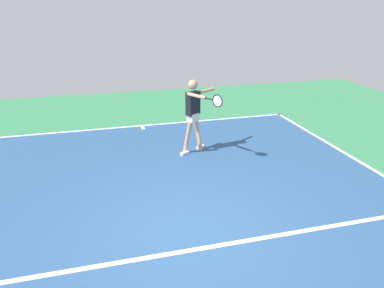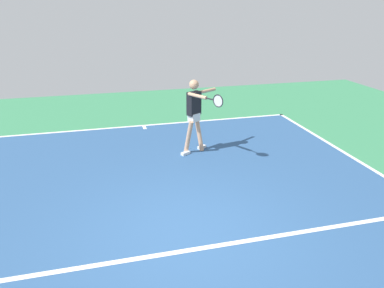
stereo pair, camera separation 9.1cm
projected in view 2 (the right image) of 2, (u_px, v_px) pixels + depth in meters
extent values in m
plane|color=#388456|center=(189.00, 234.00, 6.04)|extent=(20.92, 20.92, 0.00)
cube|color=#2D5484|center=(189.00, 234.00, 6.04)|extent=(9.41, 11.75, 0.00)
cube|color=white|center=(144.00, 125.00, 11.30)|extent=(9.41, 0.10, 0.01)
cube|color=white|center=(195.00, 249.00, 5.67)|extent=(7.05, 0.10, 0.01)
cube|color=white|center=(144.00, 127.00, 11.12)|extent=(0.10, 0.30, 0.01)
cylinder|color=tan|center=(199.00, 134.00, 9.33)|extent=(0.25, 0.33, 0.88)
cube|color=white|center=(202.00, 147.00, 9.54)|extent=(0.26, 0.21, 0.07)
cylinder|color=tan|center=(188.00, 137.00, 9.08)|extent=(0.25, 0.33, 0.88)
cube|color=white|center=(186.00, 153.00, 9.16)|extent=(0.26, 0.21, 0.07)
cube|color=white|center=(194.00, 117.00, 9.03)|extent=(0.31, 0.30, 0.20)
cube|color=black|center=(194.00, 103.00, 8.90)|extent=(0.38, 0.33, 0.57)
sphere|color=tan|center=(194.00, 85.00, 8.73)|extent=(0.23, 0.23, 0.23)
cylinder|color=tan|center=(207.00, 91.00, 9.11)|extent=(0.53, 0.36, 0.08)
cylinder|color=tan|center=(197.00, 96.00, 8.50)|extent=(0.36, 0.53, 0.08)
cylinder|color=black|center=(210.00, 99.00, 8.24)|extent=(0.14, 0.21, 0.03)
torus|color=black|center=(218.00, 101.00, 8.08)|extent=(0.17, 0.27, 0.29)
cylinder|color=silver|center=(218.00, 101.00, 8.08)|extent=(0.13, 0.22, 0.25)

